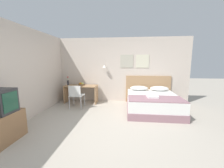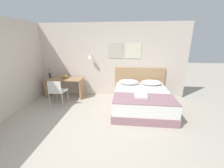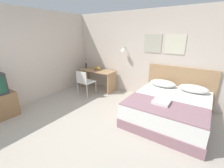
# 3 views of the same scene
# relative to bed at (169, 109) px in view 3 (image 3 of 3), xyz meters

# --- Properties ---
(ground_plane) EXTENTS (24.00, 24.00, 0.00)m
(ground_plane) POSITION_rel_bed_xyz_m (-1.24, -1.63, -0.28)
(ground_plane) COLOR #B2A899
(wall_back) EXTENTS (5.73, 0.31, 2.65)m
(wall_back) POSITION_rel_bed_xyz_m (-1.23, 1.07, 1.05)
(wall_back) COLOR beige
(wall_back) RESTS_ON ground_plane
(wall_left) EXTENTS (0.06, 5.68, 2.65)m
(wall_left) POSITION_rel_bed_xyz_m (-3.73, -1.80, 1.05)
(wall_left) COLOR beige
(wall_left) RESTS_ON ground_plane
(bed) EXTENTS (1.69, 1.96, 0.56)m
(bed) POSITION_rel_bed_xyz_m (0.00, 0.00, 0.00)
(bed) COLOR gray
(bed) RESTS_ON ground_plane
(headboard) EXTENTS (1.81, 0.06, 1.11)m
(headboard) POSITION_rel_bed_xyz_m (-0.00, 1.01, 0.28)
(headboard) COLOR #A87F56
(headboard) RESTS_ON ground_plane
(pillow_left) EXTENTS (0.70, 0.43, 0.18)m
(pillow_left) POSITION_rel_bed_xyz_m (-0.39, 0.71, 0.37)
(pillow_left) COLOR white
(pillow_left) RESTS_ON bed
(pillow_right) EXTENTS (0.70, 0.43, 0.18)m
(pillow_right) POSITION_rel_bed_xyz_m (0.39, 0.71, 0.37)
(pillow_right) COLOR white
(pillow_right) RESTS_ON bed
(throw_blanket) EXTENTS (1.64, 0.79, 0.02)m
(throw_blanket) POSITION_rel_bed_xyz_m (-0.00, -0.57, 0.29)
(throw_blanket) COLOR gray
(throw_blanket) RESTS_ON bed
(folded_towel_near_foot) EXTENTS (0.34, 0.33, 0.06)m
(folded_towel_near_foot) POSITION_rel_bed_xyz_m (-0.08, -0.43, 0.34)
(folded_towel_near_foot) COLOR white
(folded_towel_near_foot) RESTS_ON throw_blanket
(desk) EXTENTS (1.31, 0.56, 0.72)m
(desk) POSITION_rel_bed_xyz_m (-2.74, 0.68, 0.24)
(desk) COLOR #A87F56
(desk) RESTS_ON ground_plane
(desk_chair) EXTENTS (0.47, 0.47, 0.85)m
(desk_chair) POSITION_rel_bed_xyz_m (-2.68, -0.06, 0.24)
(desk_chair) COLOR white
(desk_chair) RESTS_ON ground_plane
(fruit_bowl) EXTENTS (0.25, 0.25, 0.12)m
(fruit_bowl) POSITION_rel_bed_xyz_m (-2.72, 0.70, 0.49)
(fruit_bowl) COLOR brown
(fruit_bowl) RESTS_ON desk
(flower_vase) EXTENTS (0.08, 0.08, 0.36)m
(flower_vase) POSITION_rel_bed_xyz_m (-3.29, 0.70, 0.57)
(flower_vase) COLOR #333338
(flower_vase) RESTS_ON desk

